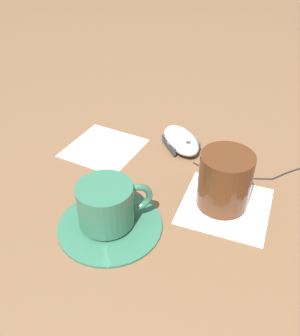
% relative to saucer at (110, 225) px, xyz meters
% --- Properties ---
extents(ground_plane, '(3.00, 3.00, 0.00)m').
position_rel_saucer_xyz_m(ground_plane, '(0.09, 0.08, -0.00)').
color(ground_plane, brown).
extents(saucer, '(0.16, 0.16, 0.01)m').
position_rel_saucer_xyz_m(saucer, '(0.00, 0.00, 0.00)').
color(saucer, '#2D664C').
rests_on(saucer, ground).
extents(coffee_cup, '(0.11, 0.08, 0.07)m').
position_rel_saucer_xyz_m(coffee_cup, '(-0.00, 0.01, 0.04)').
color(coffee_cup, '#2D664C').
rests_on(coffee_cup, saucer).
extents(computer_mouse, '(0.09, 0.12, 0.03)m').
position_rel_saucer_xyz_m(computer_mouse, '(0.13, 0.21, 0.01)').
color(computer_mouse, silver).
rests_on(computer_mouse, ground).
extents(mouse_cable, '(0.20, 0.06, 0.00)m').
position_rel_saucer_xyz_m(mouse_cable, '(0.25, 0.12, -0.00)').
color(mouse_cable, black).
rests_on(mouse_cable, ground).
extents(napkin_under_glass, '(0.18, 0.18, 0.00)m').
position_rel_saucer_xyz_m(napkin_under_glass, '(0.18, 0.04, -0.00)').
color(napkin_under_glass, white).
rests_on(napkin_under_glass, ground).
extents(drinking_glass, '(0.08, 0.08, 0.09)m').
position_rel_saucer_xyz_m(drinking_glass, '(0.18, 0.04, 0.04)').
color(drinking_glass, '#4C2814').
rests_on(drinking_glass, napkin_under_glass).
extents(napkin_spare, '(0.18, 0.18, 0.00)m').
position_rel_saucer_xyz_m(napkin_spare, '(-0.02, 0.21, -0.00)').
color(napkin_spare, white).
rests_on(napkin_spare, ground).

